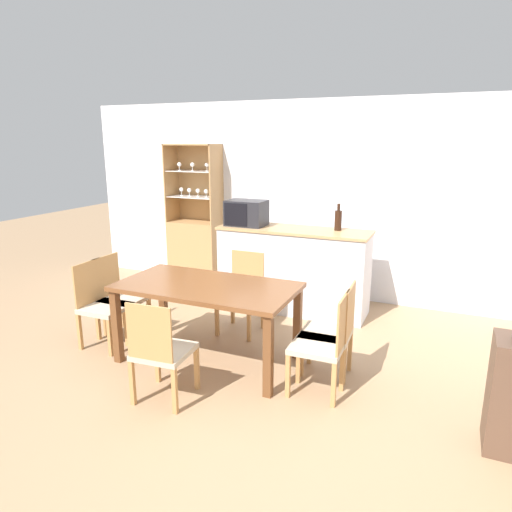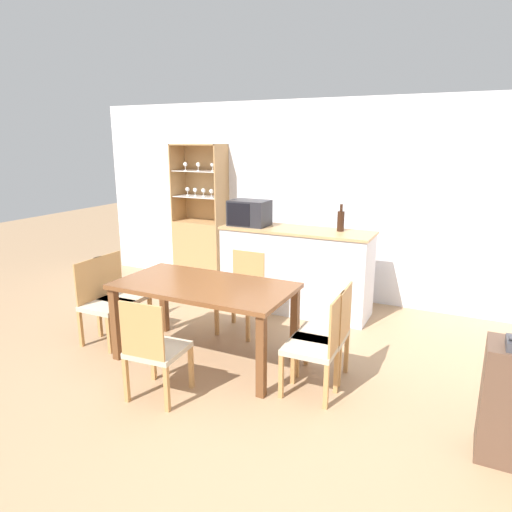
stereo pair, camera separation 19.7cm
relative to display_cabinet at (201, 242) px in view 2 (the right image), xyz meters
The scene contains 13 objects.
ground_plane 3.01m from the display_cabinet, 55.15° to the right, with size 18.00×18.00×0.00m, color #A37F5B.
wall_back 1.83m from the display_cabinet, ahead, with size 6.80×0.06×2.55m.
kitchen_counter 1.73m from the display_cabinet, 16.50° to the right, with size 1.83×0.58×1.02m.
display_cabinet is the anchor object (origin of this frame).
dining_table 2.49m from the display_cabinet, 56.84° to the right, with size 1.64×0.86×0.75m.
dining_chair_side_left_near 2.23m from the display_cabinet, 84.43° to the right, with size 0.42×0.42×0.86m.
dining_chair_side_right_far 3.19m from the display_cabinet, 37.91° to the right, with size 0.43×0.43×0.86m.
dining_chair_head_far 1.91m from the display_cabinet, 44.27° to the right, with size 0.42×0.42×0.86m.
dining_chair_side_right_near 3.35m from the display_cabinet, 41.42° to the right, with size 0.42×0.42×0.86m.
dining_chair_head_near 3.16m from the display_cabinet, 64.33° to the right, with size 0.45×0.45×0.86m.
dining_chair_side_left_far 1.98m from the display_cabinet, 83.69° to the right, with size 0.42×0.42×0.86m.
microwave 1.31m from the display_cabinet, 26.64° to the right, with size 0.47×0.34×0.31m.
wine_bottle 2.27m from the display_cabinet, 10.34° to the right, with size 0.08×0.08×0.31m.
Camera 2 is at (1.87, -3.07, 2.04)m, focal length 32.00 mm.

